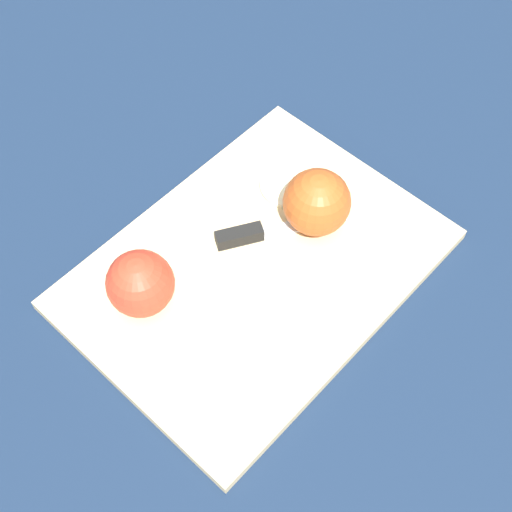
{
  "coord_description": "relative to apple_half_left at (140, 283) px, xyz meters",
  "views": [
    {
      "loc": [
        -0.35,
        -0.25,
        0.7
      ],
      "look_at": [
        0.0,
        0.0,
        0.03
      ],
      "focal_mm": 50.0,
      "sensor_mm": 36.0,
      "label": 1
    }
  ],
  "objects": [
    {
      "name": "apple_half_left",
      "position": [
        0.0,
        0.0,
        0.0
      ],
      "size": [
        0.07,
        0.07,
        0.07
      ],
      "rotation": [
        0.0,
        0.0,
        1.18
      ],
      "color": "red",
      "rests_on": "cutting_board"
    },
    {
      "name": "ground_plane",
      "position": [
        0.11,
        -0.07,
        -0.05
      ],
      "size": [
        4.0,
        4.0,
        0.0
      ],
      "primitive_type": "plane",
      "color": "#14233D"
    },
    {
      "name": "cutting_board",
      "position": [
        0.11,
        -0.07,
        -0.04
      ],
      "size": [
        0.44,
        0.34,
        0.01
      ],
      "color": "#D1B789",
      "rests_on": "ground_plane"
    },
    {
      "name": "apple_slice",
      "position": [
        0.22,
        -0.04,
        -0.03
      ],
      "size": [
        0.07,
        0.07,
        0.01
      ],
      "color": "beige",
      "rests_on": "cutting_board"
    },
    {
      "name": "knife",
      "position": [
        0.14,
        -0.05,
        -0.03
      ],
      "size": [
        0.14,
        0.11,
        0.02
      ],
      "rotation": [
        0.0,
        0.0,
        -0.66
      ],
      "color": "silver",
      "rests_on": "cutting_board"
    },
    {
      "name": "apple_half_right",
      "position": [
        0.2,
        -0.09,
        0.0
      ],
      "size": [
        0.08,
        0.08,
        0.08
      ],
      "rotation": [
        0.0,
        0.0,
        3.17
      ],
      "color": "#AD4C1E",
      "rests_on": "cutting_board"
    }
  ]
}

